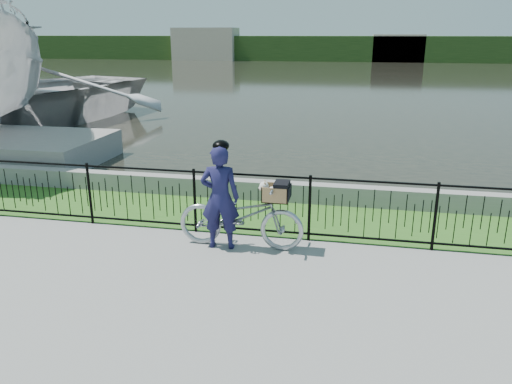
# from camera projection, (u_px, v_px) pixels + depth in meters

# --- Properties ---
(ground) EXTENTS (120.00, 120.00, 0.00)m
(ground) POSITION_uv_depth(u_px,v_px,m) (228.00, 278.00, 7.17)
(ground) COLOR gray
(ground) RESTS_ON ground
(grass_strip) EXTENTS (60.00, 2.00, 0.01)m
(grass_strip) POSITION_uv_depth(u_px,v_px,m) (262.00, 216.00, 9.60)
(grass_strip) COLOR #32641F
(grass_strip) RESTS_ON ground
(water) EXTENTS (120.00, 120.00, 0.00)m
(water) POSITION_uv_depth(u_px,v_px,m) (337.00, 79.00, 37.97)
(water) COLOR black
(water) RESTS_ON ground
(quay_wall) EXTENTS (60.00, 0.30, 0.40)m
(quay_wall) POSITION_uv_depth(u_px,v_px,m) (271.00, 191.00, 10.47)
(quay_wall) COLOR gray
(quay_wall) RESTS_ON ground
(fence) EXTENTS (14.00, 0.06, 1.15)m
(fence) POSITION_uv_depth(u_px,v_px,m) (251.00, 204.00, 8.49)
(fence) COLOR black
(fence) RESTS_ON ground
(far_treeline) EXTENTS (120.00, 6.00, 3.00)m
(far_treeline) POSITION_uv_depth(u_px,v_px,m) (348.00, 48.00, 62.72)
(far_treeline) COLOR #27431A
(far_treeline) RESTS_ON ground
(far_building_left) EXTENTS (8.00, 4.00, 4.00)m
(far_building_left) POSITION_uv_depth(u_px,v_px,m) (206.00, 44.00, 64.12)
(far_building_left) COLOR #B0A28D
(far_building_left) RESTS_ON ground
(far_building_right) EXTENTS (6.00, 3.00, 3.20)m
(far_building_right) POSITION_uv_depth(u_px,v_px,m) (398.00, 48.00, 60.15)
(far_building_right) COLOR #B0A28D
(far_building_right) RESTS_ON ground
(bicycle_rig) EXTENTS (2.06, 0.72, 1.17)m
(bicycle_rig) POSITION_uv_depth(u_px,v_px,m) (241.00, 215.00, 8.07)
(bicycle_rig) COLOR #A2A7AD
(bicycle_rig) RESTS_ON ground
(cyclist) EXTENTS (0.66, 0.46, 1.78)m
(cyclist) POSITION_uv_depth(u_px,v_px,m) (220.00, 196.00, 7.95)
(cyclist) COLOR #181740
(cyclist) RESTS_ON ground
(boat_far) EXTENTS (10.57, 12.76, 2.29)m
(boat_far) POSITION_uv_depth(u_px,v_px,m) (18.00, 95.00, 18.75)
(boat_far) COLOR #B6B6B6
(boat_far) RESTS_ON water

